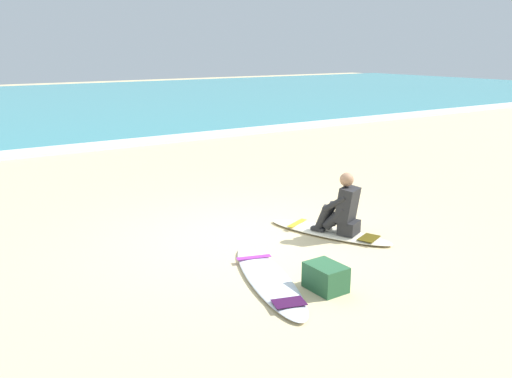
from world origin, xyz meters
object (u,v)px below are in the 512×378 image
object	(u,v)px
surfboard_main	(329,232)
surfboard_spare_near	(269,279)
beach_bag	(326,277)
surfer_seated	(342,210)

from	to	relation	value
surfboard_main	surfboard_spare_near	size ratio (longest dim) A/B	0.89
surfboard_spare_near	beach_bag	bearing A→B (deg)	-52.02
surfer_seated	surfboard_spare_near	xyz separation A→B (m)	(-1.88, -0.73, -0.40)
surfboard_main	beach_bag	xyz separation A→B (m)	(-1.36, -1.49, 0.12)
surfer_seated	surfboard_main	bearing A→B (deg)	110.97
surfboard_spare_near	beach_bag	world-z (taller)	beach_bag
beach_bag	surfboard_main	bearing A→B (deg)	47.62
surfboard_main	surfer_seated	size ratio (longest dim) A/B	2.24
surfboard_spare_near	surfboard_main	bearing A→B (deg)	27.19
surfboard_spare_near	surfer_seated	bearing A→B (deg)	21.24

